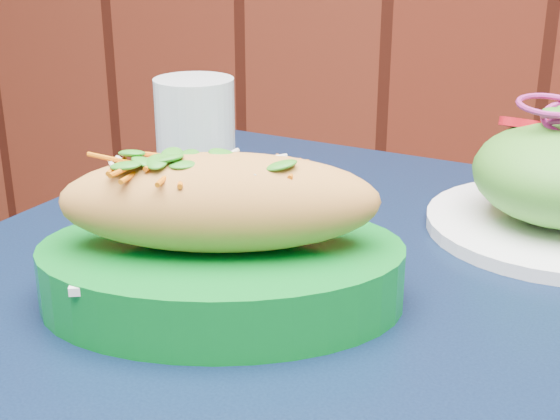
# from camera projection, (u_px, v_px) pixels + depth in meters

# --- Properties ---
(banh_mi_basket) EXTENTS (0.31, 0.25, 0.12)m
(banh_mi_basket) POSITION_uv_depth(u_px,v_px,m) (221.00, 244.00, 0.57)
(banh_mi_basket) COLOR #05721F
(banh_mi_basket) RESTS_ON cafe_table
(water_glass) EXTENTS (0.08, 0.08, 0.13)m
(water_glass) POSITION_uv_depth(u_px,v_px,m) (196.00, 142.00, 0.77)
(water_glass) COLOR silver
(water_glass) RESTS_ON cafe_table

